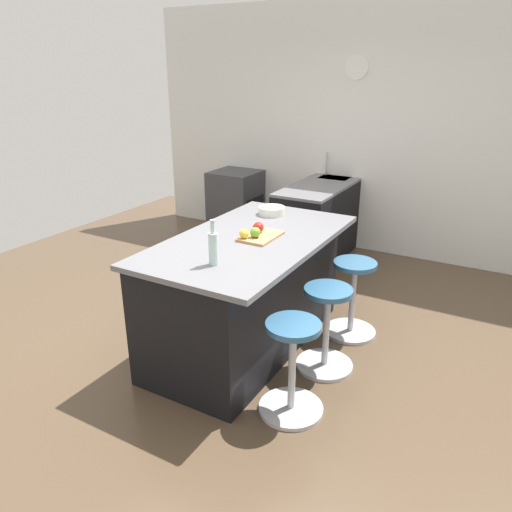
{
  "coord_description": "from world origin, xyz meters",
  "views": [
    {
      "loc": [
        2.97,
        1.86,
        2.19
      ],
      "look_at": [
        -0.11,
        0.11,
        0.81
      ],
      "focal_mm": 34.36,
      "sensor_mm": 36.0,
      "label": 1
    }
  ],
  "objects_px": {
    "kitchen_island": "(246,291)",
    "cutting_board": "(261,236)",
    "apple_red": "(258,227)",
    "oven_range": "(236,203)",
    "stool_by_window": "(352,300)",
    "water_bottle": "(213,247)",
    "apple_green": "(255,232)",
    "apple_yellow": "(244,234)",
    "fruit_bowl": "(272,210)",
    "stool_near_camera": "(292,371)",
    "stool_middle": "(326,331)"
  },
  "relations": [
    {
      "from": "kitchen_island",
      "to": "fruit_bowl",
      "type": "distance_m",
      "value": 0.83
    },
    {
      "from": "apple_red",
      "to": "apple_yellow",
      "type": "xyz_separation_m",
      "value": [
        0.17,
        -0.03,
        -0.01
      ]
    },
    {
      "from": "kitchen_island",
      "to": "stool_near_camera",
      "type": "xyz_separation_m",
      "value": [
        0.6,
        0.71,
        -0.16
      ]
    },
    {
      "from": "stool_by_window",
      "to": "fruit_bowl",
      "type": "relative_size",
      "value": 2.86
    },
    {
      "from": "stool_near_camera",
      "to": "fruit_bowl",
      "type": "relative_size",
      "value": 2.86
    },
    {
      "from": "cutting_board",
      "to": "apple_green",
      "type": "xyz_separation_m",
      "value": [
        0.07,
        -0.01,
        0.05
      ]
    },
    {
      "from": "apple_red",
      "to": "apple_green",
      "type": "height_order",
      "value": "apple_red"
    },
    {
      "from": "cutting_board",
      "to": "apple_green",
      "type": "relative_size",
      "value": 4.46
    },
    {
      "from": "apple_yellow",
      "to": "fruit_bowl",
      "type": "height_order",
      "value": "apple_yellow"
    },
    {
      "from": "stool_middle",
      "to": "apple_green",
      "type": "distance_m",
      "value": 0.92
    },
    {
      "from": "oven_range",
      "to": "stool_middle",
      "type": "relative_size",
      "value": 1.3
    },
    {
      "from": "kitchen_island",
      "to": "cutting_board",
      "type": "relative_size",
      "value": 5.26
    },
    {
      "from": "stool_by_window",
      "to": "stool_middle",
      "type": "relative_size",
      "value": 1.0
    },
    {
      "from": "apple_red",
      "to": "apple_yellow",
      "type": "bearing_deg",
      "value": -9.02
    },
    {
      "from": "oven_range",
      "to": "apple_yellow",
      "type": "distance_m",
      "value": 3.04
    },
    {
      "from": "cutting_board",
      "to": "apple_yellow",
      "type": "distance_m",
      "value": 0.15
    },
    {
      "from": "apple_green",
      "to": "water_bottle",
      "type": "distance_m",
      "value": 0.57
    },
    {
      "from": "kitchen_island",
      "to": "water_bottle",
      "type": "bearing_deg",
      "value": 10.53
    },
    {
      "from": "stool_middle",
      "to": "cutting_board",
      "type": "bearing_deg",
      "value": -94.05
    },
    {
      "from": "apple_yellow",
      "to": "cutting_board",
      "type": "bearing_deg",
      "value": 149.8
    },
    {
      "from": "stool_near_camera",
      "to": "cutting_board",
      "type": "xyz_separation_m",
      "value": [
        -0.64,
        -0.59,
        0.64
      ]
    },
    {
      "from": "kitchen_island",
      "to": "apple_red",
      "type": "bearing_deg",
      "value": 141.95
    },
    {
      "from": "kitchen_island",
      "to": "apple_green",
      "type": "xyz_separation_m",
      "value": [
        0.03,
        0.11,
        0.53
      ]
    },
    {
      "from": "cutting_board",
      "to": "water_bottle",
      "type": "bearing_deg",
      "value": -0.39
    },
    {
      "from": "oven_range",
      "to": "fruit_bowl",
      "type": "distance_m",
      "value": 2.38
    },
    {
      "from": "oven_range",
      "to": "stool_by_window",
      "type": "height_order",
      "value": "oven_range"
    },
    {
      "from": "apple_red",
      "to": "apple_green",
      "type": "bearing_deg",
      "value": 18.12
    },
    {
      "from": "stool_near_camera",
      "to": "oven_range",
      "type": "bearing_deg",
      "value": -142.67
    },
    {
      "from": "cutting_board",
      "to": "apple_red",
      "type": "bearing_deg",
      "value": -134.46
    },
    {
      "from": "stool_by_window",
      "to": "fruit_bowl",
      "type": "height_order",
      "value": "fruit_bowl"
    },
    {
      "from": "stool_by_window",
      "to": "apple_green",
      "type": "relative_size",
      "value": 8.3
    },
    {
      "from": "cutting_board",
      "to": "apple_red",
      "type": "distance_m",
      "value": 0.08
    },
    {
      "from": "stool_by_window",
      "to": "cutting_board",
      "type": "height_order",
      "value": "cutting_board"
    },
    {
      "from": "stool_near_camera",
      "to": "apple_green",
      "type": "relative_size",
      "value": 8.3
    },
    {
      "from": "apple_red",
      "to": "fruit_bowl",
      "type": "xyz_separation_m",
      "value": [
        -0.55,
        -0.17,
        -0.02
      ]
    },
    {
      "from": "stool_middle",
      "to": "oven_range",
      "type": "bearing_deg",
      "value": -136.46
    },
    {
      "from": "stool_middle",
      "to": "stool_near_camera",
      "type": "relative_size",
      "value": 1.0
    },
    {
      "from": "kitchen_island",
      "to": "apple_red",
      "type": "relative_size",
      "value": 22.58
    },
    {
      "from": "water_bottle",
      "to": "stool_middle",
      "type": "bearing_deg",
      "value": 134.81
    },
    {
      "from": "apple_yellow",
      "to": "water_bottle",
      "type": "bearing_deg",
      "value": 7.74
    },
    {
      "from": "stool_near_camera",
      "to": "apple_yellow",
      "type": "bearing_deg",
      "value": -127.46
    },
    {
      "from": "apple_red",
      "to": "water_bottle",
      "type": "height_order",
      "value": "water_bottle"
    },
    {
      "from": "cutting_board",
      "to": "water_bottle",
      "type": "distance_m",
      "value": 0.65
    },
    {
      "from": "apple_red",
      "to": "water_bottle",
      "type": "distance_m",
      "value": 0.69
    },
    {
      "from": "stool_near_camera",
      "to": "apple_green",
      "type": "height_order",
      "value": "apple_green"
    },
    {
      "from": "cutting_board",
      "to": "apple_yellow",
      "type": "xyz_separation_m",
      "value": [
        0.13,
        -0.07,
        0.05
      ]
    },
    {
      "from": "oven_range",
      "to": "stool_by_window",
      "type": "relative_size",
      "value": 1.3
    },
    {
      "from": "stool_by_window",
      "to": "stool_middle",
      "type": "distance_m",
      "value": 0.6
    },
    {
      "from": "water_bottle",
      "to": "apple_green",
      "type": "bearing_deg",
      "value": -179.51
    },
    {
      "from": "cutting_board",
      "to": "water_bottle",
      "type": "height_order",
      "value": "water_bottle"
    }
  ]
}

